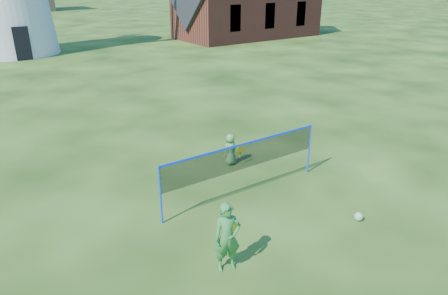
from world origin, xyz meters
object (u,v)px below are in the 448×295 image
player_girl (227,237)px  player_boy (231,149)px  chapel (248,1)px  play_ball (359,217)px  badminton_net (244,157)px

player_girl → player_boy: bearing=72.7°
chapel → player_girl: 35.04m
player_girl → play_ball: bearing=13.3°
player_girl → play_ball: 3.80m
chapel → player_girl: (-21.75, -27.35, -2.56)m
badminton_net → player_girl: size_ratio=3.32×
player_boy → badminton_net: bearing=53.9°
chapel → play_ball: bearing=-123.0°
badminton_net → chapel: bearing=52.0°
badminton_net → play_ball: bearing=-59.9°
player_girl → player_boy: 5.16m
badminton_net → player_boy: badminton_net is taller
badminton_net → player_boy: size_ratio=4.93×
badminton_net → play_ball: size_ratio=22.95×
player_boy → player_girl: bearing=43.3°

